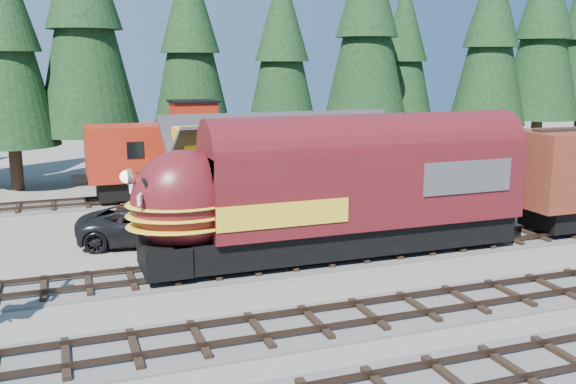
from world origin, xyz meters
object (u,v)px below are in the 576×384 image
object	(u,v)px
depot	(298,163)
pickup_truck_a	(150,224)
locomotive	(327,197)
caboose	(178,154)

from	to	relation	value
depot	pickup_truck_a	size ratio (longest dim) A/B	2.06
locomotive	pickup_truck_a	distance (m)	8.22
caboose	pickup_truck_a	xyz separation A→B (m)	(-3.00, -9.09, -1.76)
caboose	pickup_truck_a	world-z (taller)	caboose
caboose	pickup_truck_a	distance (m)	9.73
caboose	depot	bearing A→B (deg)	-58.60
depot	pickup_truck_a	bearing A→B (deg)	-168.15
caboose	pickup_truck_a	bearing A→B (deg)	-108.27
depot	caboose	distance (m)	8.79
depot	locomotive	distance (m)	6.62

